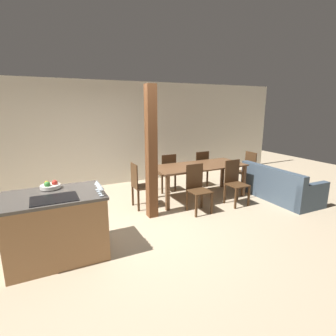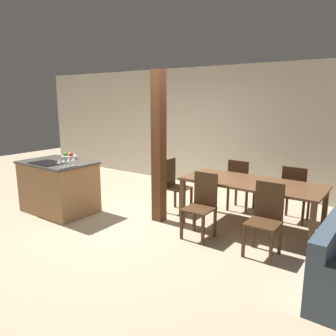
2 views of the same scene
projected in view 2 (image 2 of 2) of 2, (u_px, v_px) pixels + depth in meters
ground_plane at (132, 221)px, 5.44m from camera, size 16.00×16.00×0.00m
wall_back at (214, 128)px, 7.39m from camera, size 11.20×0.08×2.70m
kitchen_island at (59, 187)px, 5.84m from camera, size 1.29×0.88×0.93m
fruit_bowl at (69, 156)px, 5.96m from camera, size 0.27×0.27×0.12m
wine_glass_near at (59, 162)px, 5.11m from camera, size 0.08×0.08×0.14m
wine_glass_middle at (64, 161)px, 5.18m from camera, size 0.08×0.08×0.14m
wine_glass_far at (69, 160)px, 5.26m from camera, size 0.08×0.08×0.14m
wine_glass_end at (73, 159)px, 5.33m from camera, size 0.08×0.08×0.14m
dining_table at (251, 187)px, 5.00m from camera, size 2.11×0.93×0.76m
dining_chair_near_left at (201, 204)px, 4.76m from camera, size 0.40×0.40×0.95m
dining_chair_near_right at (265, 218)px, 4.22m from camera, size 0.40×0.40×0.95m
dining_chair_far_left at (240, 185)px, 5.85m from camera, size 0.40×0.40×0.95m
dining_chair_far_right at (295, 193)px, 5.31m from camera, size 0.40×0.40×0.95m
dining_chair_head_end at (174, 185)px, 5.85m from camera, size 0.40×0.40×0.95m
timber_post at (159, 148)px, 5.26m from camera, size 0.18×0.18×2.44m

